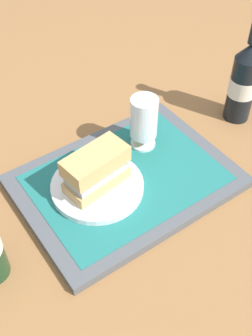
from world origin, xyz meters
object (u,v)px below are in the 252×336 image
plate (97,186)px  sandwich (97,168)px  beer_bottle (244,81)px  beer_glass (144,121)px

plate → sandwich: sandwich is taller
plate → beer_bottle: bearing=2.8°
beer_glass → beer_bottle: (0.27, -0.03, 0.01)m
sandwich → beer_bottle: size_ratio=0.52×
sandwich → beer_glass: size_ratio=1.10×
plate → beer_glass: size_ratio=1.52×
plate → sandwich: size_ratio=1.38×
sandwich → beer_bottle: 0.42m
sandwich → beer_glass: (0.15, 0.05, 0.01)m
sandwich → plate: bearing=180.0°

